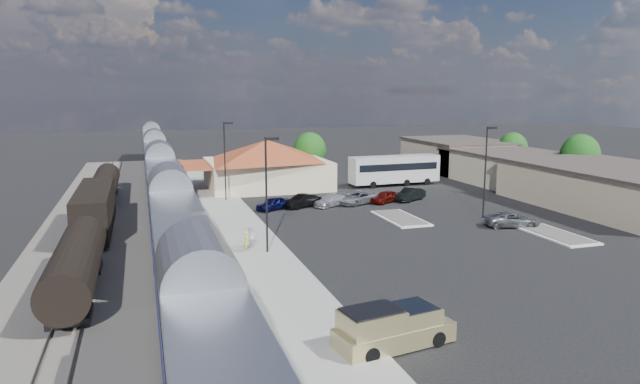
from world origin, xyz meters
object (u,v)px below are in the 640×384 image
object	(u,v)px
pickup_truck	(394,328)
station_depot	(266,164)
suv	(512,220)
coach_bus	(394,169)

from	to	relation	value
pickup_truck	station_depot	bearing A→B (deg)	-14.42
suv	coach_bus	bearing A→B (deg)	19.45
suv	pickup_truck	bearing A→B (deg)	151.43
pickup_truck	coach_bus	xyz separation A→B (m)	(20.45, 44.35, 1.27)
pickup_truck	coach_bus	world-z (taller)	coach_bus
pickup_truck	coach_bus	bearing A→B (deg)	-34.46
suv	coach_bus	distance (m)	24.83
station_depot	coach_bus	bearing A→B (deg)	-11.31
station_depot	coach_bus	xyz separation A→B (m)	(16.52, -3.30, -0.88)
station_depot	suv	world-z (taller)	station_depot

